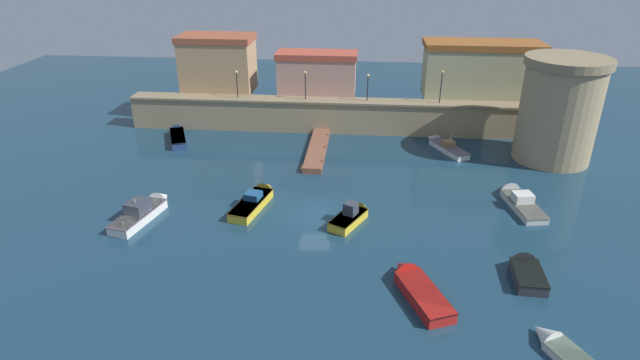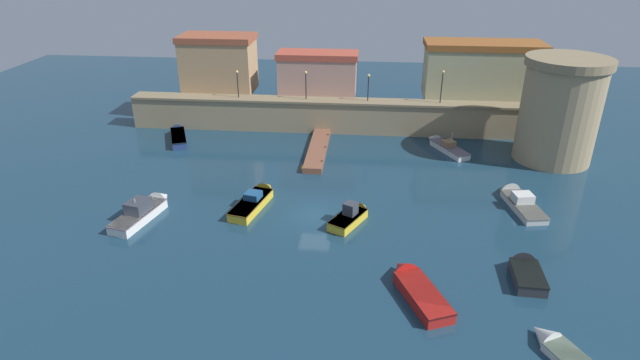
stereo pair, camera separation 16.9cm
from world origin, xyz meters
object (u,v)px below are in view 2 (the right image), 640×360
Objects in this scene: quay_lamp_3 at (442,82)px; mooring_buoy_0 at (304,168)px; moored_boat_3 at (178,135)px; fortress_tower at (560,110)px; moored_boat_0 at (145,209)px; quay_lamp_1 at (306,80)px; moored_boat_7 at (415,286)px; moored_boat_5 at (518,199)px; moored_boat_1 at (525,271)px; quay_lamp_2 at (368,83)px; quay_lamp_0 at (237,79)px; moored_boat_6 at (444,145)px; moored_boat_8 at (256,199)px; moored_boat_4 at (352,215)px.

quay_lamp_3 reaches higher than mooring_buoy_0.
fortress_tower is at bearing -114.99° from moored_boat_3.
quay_lamp_3 is 0.52× the size of moored_boat_0.
quay_lamp_1 is 0.47× the size of moored_boat_3.
moored_boat_7 is (-4.51, -29.27, -5.68)m from quay_lamp_3.
moored_boat_5 is (4.94, -16.30, -5.70)m from quay_lamp_3.
quay_lamp_3 is 17.96m from moored_boat_5.
moored_boat_1 is at bearing -110.47° from fortress_tower.
mooring_buoy_0 is at bearing 48.81° from moored_boat_1.
moored_boat_7 is (24.28, -25.06, -0.02)m from moored_boat_3.
moored_boat_3 is (-31.67, 22.70, 0.01)m from moored_boat_1.
mooring_buoy_0 is (-24.47, -4.64, -5.19)m from fortress_tower.
quay_lamp_2 is at bearing -100.61° from moored_boat_3.
fortress_tower reaches higher than mooring_buoy_0.
fortress_tower is at bearing -17.91° from moored_boat_1.
moored_boat_6 is at bearing -10.91° from quay_lamp_0.
quay_lamp_1 is 16.75m from moored_boat_6.
moored_boat_0 is at bearing -140.12° from quay_lamp_3.
quay_lamp_1 is at bearing 166.29° from fortress_tower.
moored_boat_1 reaches higher than moored_boat_7.
moored_boat_3 is 34.90m from moored_boat_7.
moored_boat_1 is at bearing -56.48° from quay_lamp_1.
moored_boat_8 is at bearing -115.94° from quay_lamp_2.
fortress_tower reaches higher than moored_boat_6.
quay_lamp_0 reaches higher than mooring_buoy_0.
quay_lamp_3 is at bearing -29.61° from moored_boat_8.
quay_lamp_3 is 5.51× the size of mooring_buoy_0.
moored_boat_1 is (2.87, -26.91, -5.67)m from quay_lamp_3.
mooring_buoy_0 is (-16.76, 16.04, -0.42)m from moored_boat_1.
moored_boat_4 is 0.74× the size of moored_boat_6.
quay_lamp_3 is at bearing 7.04° from moored_boat_5.
quay_lamp_0 is 7.79m from quay_lamp_1.
quay_lamp_3 is 23.07m from moored_boat_4.
moored_boat_1 is 38.96m from moored_boat_3.
moored_boat_5 is at bearing -8.49° from moored_boat_1.
quay_lamp_3 is (7.99, 0.00, 0.34)m from quay_lamp_2.
quay_lamp_0 is at bearing 5.47° from moored_boat_0.
quay_lamp_1 is 0.77× the size of moored_boat_1.
moored_boat_0 reaches higher than moored_boat_7.
fortress_tower is 11.54m from moored_boat_6.
moored_boat_4 is (13.91, -20.57, -5.30)m from quay_lamp_0.
moored_boat_7 is (-9.46, -12.97, 0.02)m from moored_boat_5.
quay_lamp_2 reaches higher than moored_boat_1.
quay_lamp_2 is 4.62× the size of mooring_buoy_0.
fortress_tower is 27.96m from moored_boat_7.
moored_boat_6 reaches higher than moored_boat_3.
moored_boat_0 is 16.68m from moored_boat_4.
moored_boat_1 is 7.76m from moored_boat_7.
quay_lamp_2 reaches higher than moored_boat_4.
quay_lamp_0 reaches higher than moored_boat_6.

